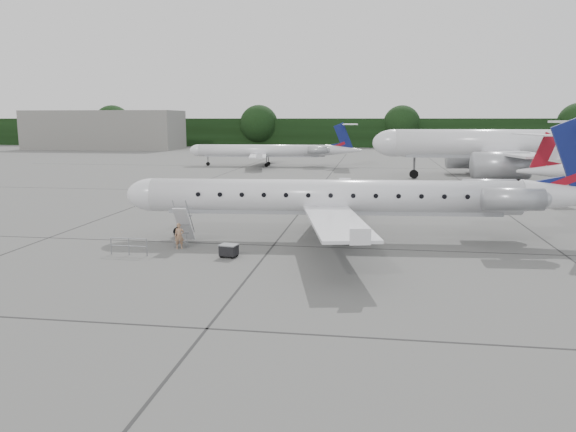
# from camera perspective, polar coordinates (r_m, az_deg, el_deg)

# --- Properties ---
(ground) EXTENTS (320.00, 320.00, 0.00)m
(ground) POSITION_cam_1_polar(r_m,az_deg,el_deg) (30.87, 8.17, -4.94)
(ground) COLOR slate
(ground) RESTS_ON ground
(treeline) EXTENTS (260.00, 4.00, 8.00)m
(treeline) POSITION_cam_1_polar(r_m,az_deg,el_deg) (159.92, 8.68, 8.34)
(treeline) COLOR black
(treeline) RESTS_ON ground
(terminal_building) EXTENTS (40.00, 14.00, 10.00)m
(terminal_building) POSITION_cam_1_polar(r_m,az_deg,el_deg) (156.49, -18.18, 8.30)
(terminal_building) COLOR slate
(terminal_building) RESTS_ON ground
(main_regional_jet) EXTENTS (32.35, 24.51, 7.86)m
(main_regional_jet) POSITION_cam_1_polar(r_m,az_deg,el_deg) (36.52, 4.62, 3.69)
(main_regional_jet) COLOR silver
(main_regional_jet) RESTS_ON ground
(airstair) EXTENTS (1.02, 2.19, 2.46)m
(airstair) POSITION_cam_1_polar(r_m,az_deg,el_deg) (35.86, -10.52, -0.92)
(airstair) COLOR silver
(airstair) RESTS_ON ground
(passenger) EXTENTS (0.66, 0.54, 1.58)m
(passenger) POSITION_cam_1_polar(r_m,az_deg,el_deg) (34.79, -10.99, -2.01)
(passenger) COLOR #9C7355
(passenger) RESTS_ON ground
(safety_railing) EXTENTS (2.20, 0.11, 1.00)m
(safety_railing) POSITION_cam_1_polar(r_m,az_deg,el_deg) (33.87, -15.87, -3.03)
(safety_railing) COLOR gray
(safety_railing) RESTS_ON ground
(baggage_cart) EXTENTS (1.06, 0.92, 0.81)m
(baggage_cart) POSITION_cam_1_polar(r_m,az_deg,el_deg) (32.31, -6.04, -3.48)
(baggage_cart) COLOR black
(baggage_cart) RESTS_ON ground
(bg_narrowbody) EXTENTS (38.13, 28.90, 12.96)m
(bg_narrowbody) POSITION_cam_1_polar(r_m,az_deg,el_deg) (79.07, 21.08, 8.21)
(bg_narrowbody) COLOR silver
(bg_narrowbody) RESTS_ON ground
(bg_regional_left) EXTENTS (28.58, 21.42, 7.18)m
(bg_regional_left) POSITION_cam_1_polar(r_m,az_deg,el_deg) (94.68, -2.71, 7.25)
(bg_regional_left) COLOR silver
(bg_regional_left) RESTS_ON ground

